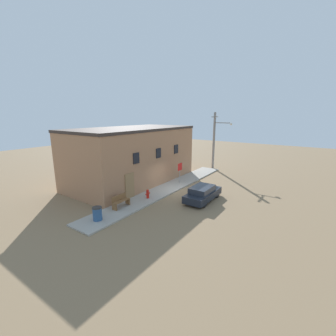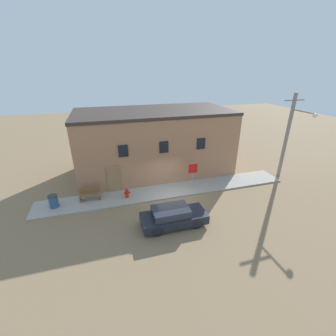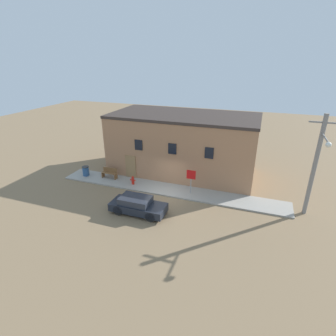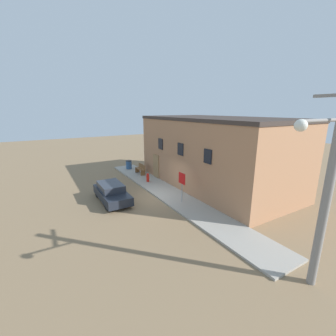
% 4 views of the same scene
% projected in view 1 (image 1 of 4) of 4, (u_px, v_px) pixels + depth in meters
% --- Properties ---
extents(ground_plane, '(80.00, 80.00, 0.00)m').
position_uv_depth(ground_plane, '(178.00, 191.00, 20.49)').
color(ground_plane, '#846B4C').
extents(sidewalk, '(19.19, 2.20, 0.11)m').
position_uv_depth(sidewalk, '(168.00, 188.00, 21.08)').
color(sidewalk, '#9E998E').
rests_on(sidewalk, ground).
extents(brick_building, '(13.23, 6.48, 5.54)m').
position_uv_depth(brick_building, '(133.00, 155.00, 22.79)').
color(brick_building, '#A87551').
rests_on(brick_building, ground).
extents(fire_hydrant, '(0.50, 0.24, 0.73)m').
position_uv_depth(fire_hydrant, '(148.00, 194.00, 18.35)').
color(fire_hydrant, red).
rests_on(fire_hydrant, sidewalk).
extents(stop_sign, '(0.74, 0.06, 2.01)m').
position_uv_depth(stop_sign, '(180.00, 169.00, 22.26)').
color(stop_sign, gray).
rests_on(stop_sign, sidewalk).
extents(bench, '(1.41, 0.44, 0.93)m').
position_uv_depth(bench, '(121.00, 201.00, 16.52)').
color(bench, brown).
rests_on(bench, sidewalk).
extents(trash_bin, '(0.61, 0.61, 0.89)m').
position_uv_depth(trash_bin, '(97.00, 214.00, 14.48)').
color(trash_bin, '#2D517F').
rests_on(trash_bin, sidewalk).
extents(utility_pole, '(1.80, 2.40, 7.08)m').
position_uv_depth(utility_pole, '(215.00, 139.00, 28.37)').
color(utility_pole, gray).
rests_on(utility_pole, ground).
extents(parked_car, '(3.96, 1.62, 1.22)m').
position_uv_depth(parked_car, '(203.00, 193.00, 18.08)').
color(parked_car, black).
rests_on(parked_car, ground).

